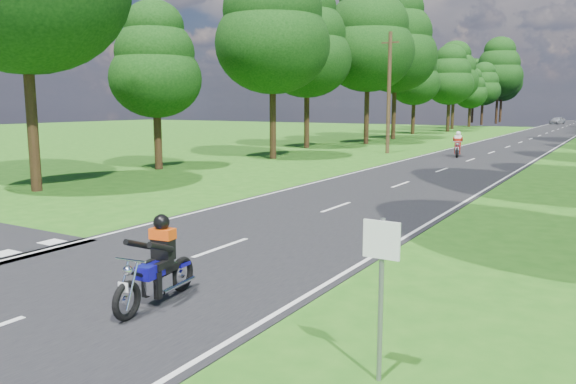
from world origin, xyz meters
The scene contains 9 objects.
ground centered at (0.00, 0.00, 0.00)m, with size 160.00×160.00×0.00m, color #225B14.
main_road centered at (0.00, 50.00, 0.01)m, with size 7.00×140.00×0.02m, color black.
road_markings centered at (-0.14, 48.13, 0.02)m, with size 7.40×140.00×0.01m.
treeline centered at (1.43, 60.06, 8.25)m, with size 40.00×115.35×14.78m.
telegraph_pole centered at (-6.00, 28.00, 4.07)m, with size 1.20×0.26×8.00m.
road_sign centered at (5.50, -2.01, 1.34)m, with size 0.45×0.07×2.00m.
rider_near_blue centered at (1.39, -1.51, 0.77)m, with size 0.60×1.79×1.49m, color #110D96, non-canonical shape.
rider_far_red centered at (-1.22, 27.68, 0.82)m, with size 0.64×1.91×1.59m, color #A50C0E, non-canonical shape.
distant_car centered at (-2.07, 93.72, 0.65)m, with size 1.49×3.69×1.26m, color #ADB1B5.
Camera 1 is at (7.84, -8.00, 3.31)m, focal length 35.00 mm.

